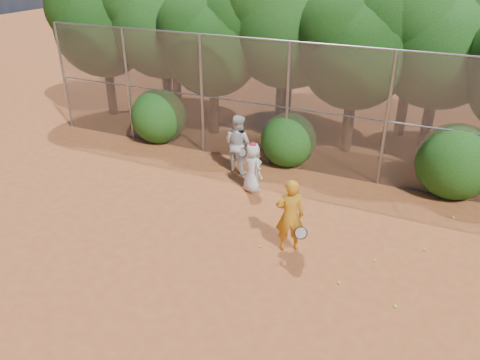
% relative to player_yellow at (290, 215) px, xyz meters
% --- Properties ---
extents(ground, '(80.00, 80.00, 0.00)m').
position_rel_player_yellow_xyz_m(ground, '(-0.66, -1.65, -0.92)').
color(ground, '#9A4A22').
rests_on(ground, ground).
extents(fence_back, '(20.05, 0.09, 4.03)m').
position_rel_player_yellow_xyz_m(fence_back, '(-0.77, 4.35, 1.13)').
color(fence_back, gray).
rests_on(fence_back, ground).
extents(tree_0, '(4.38, 3.81, 6.00)m').
position_rel_player_yellow_xyz_m(tree_0, '(-10.10, 6.39, 3.01)').
color(tree_0, black).
rests_on(tree_0, ground).
extents(tree_1, '(4.64, 4.03, 6.35)m').
position_rel_player_yellow_xyz_m(tree_1, '(-7.60, 6.89, 3.25)').
color(tree_1, black).
rests_on(tree_1, ground).
extents(tree_2, '(3.99, 3.47, 5.47)m').
position_rel_player_yellow_xyz_m(tree_2, '(-5.10, 6.18, 2.67)').
color(tree_2, black).
rests_on(tree_2, ground).
extents(tree_3, '(4.89, 4.26, 6.70)m').
position_rel_player_yellow_xyz_m(tree_3, '(-2.59, 7.19, 3.48)').
color(tree_3, black).
rests_on(tree_3, ground).
extents(tree_4, '(4.19, 3.64, 5.73)m').
position_rel_player_yellow_xyz_m(tree_4, '(-0.10, 6.58, 2.84)').
color(tree_4, black).
rests_on(tree_4, ground).
extents(tree_5, '(4.51, 3.92, 6.17)m').
position_rel_player_yellow_xyz_m(tree_5, '(2.40, 7.39, 3.13)').
color(tree_5, black).
rests_on(tree_5, ground).
extents(tree_9, '(4.83, 4.20, 6.62)m').
position_rel_player_yellow_xyz_m(tree_9, '(-8.59, 9.19, 3.42)').
color(tree_9, black).
rests_on(tree_9, ground).
extents(tree_11, '(4.64, 4.03, 6.35)m').
position_rel_player_yellow_xyz_m(tree_11, '(1.40, 8.99, 3.25)').
color(tree_11, black).
rests_on(tree_11, ground).
extents(bush_0, '(2.00, 2.00, 2.00)m').
position_rel_player_yellow_xyz_m(bush_0, '(-6.66, 4.65, 0.08)').
color(bush_0, '#174912').
rests_on(bush_0, ground).
extents(bush_1, '(1.80, 1.80, 1.80)m').
position_rel_player_yellow_xyz_m(bush_1, '(-1.66, 4.65, -0.02)').
color(bush_1, '#174912').
rests_on(bush_1, ground).
extents(bush_2, '(2.20, 2.20, 2.20)m').
position_rel_player_yellow_xyz_m(bush_2, '(3.34, 4.65, 0.18)').
color(bush_2, '#174912').
rests_on(bush_2, ground).
extents(player_yellow, '(0.92, 0.69, 1.84)m').
position_rel_player_yellow_xyz_m(player_yellow, '(0.00, 0.00, 0.00)').
color(player_yellow, orange).
rests_on(player_yellow, ground).
extents(player_teen, '(0.87, 0.80, 1.52)m').
position_rel_player_yellow_xyz_m(player_teen, '(-1.95, 2.36, -0.16)').
color(player_teen, silver).
rests_on(player_teen, ground).
extents(player_white, '(1.05, 0.91, 1.87)m').
position_rel_player_yellow_xyz_m(player_white, '(-2.91, 3.42, 0.02)').
color(player_white, silver).
rests_on(player_white, ground).
extents(ball_0, '(0.07, 0.07, 0.07)m').
position_rel_player_yellow_xyz_m(ball_0, '(1.43, -0.79, -0.88)').
color(ball_0, '#B5DE28').
rests_on(ball_0, ground).
extents(ball_1, '(0.07, 0.07, 0.07)m').
position_rel_player_yellow_xyz_m(ball_1, '(2.99, 1.25, -0.88)').
color(ball_1, '#B5DE28').
rests_on(ball_1, ground).
extents(ball_2, '(0.07, 0.07, 0.07)m').
position_rel_player_yellow_xyz_m(ball_2, '(2.64, -1.05, -0.88)').
color(ball_2, '#B5DE28').
rests_on(ball_2, ground).
extents(ball_3, '(0.07, 0.07, 0.07)m').
position_rel_player_yellow_xyz_m(ball_3, '(1.98, 0.33, -0.88)').
color(ball_3, '#B5DE28').
rests_on(ball_3, ground).
extents(ball_4, '(0.07, 0.07, 0.07)m').
position_rel_player_yellow_xyz_m(ball_4, '(-0.61, -0.26, -0.88)').
color(ball_4, '#B5DE28').
rests_on(ball_4, ground).
extents(ball_5, '(0.07, 0.07, 0.07)m').
position_rel_player_yellow_xyz_m(ball_5, '(3.54, 3.11, -0.88)').
color(ball_5, '#B5DE28').
rests_on(ball_5, ground).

